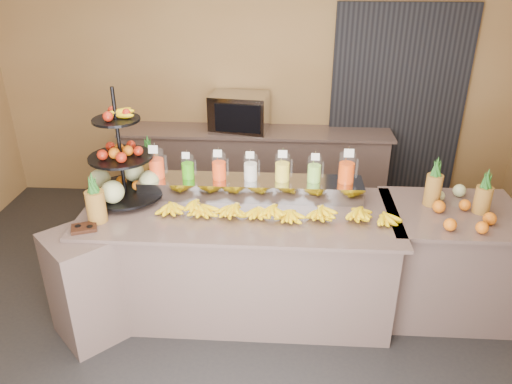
# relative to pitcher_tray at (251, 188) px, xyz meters

# --- Properties ---
(ground) EXTENTS (6.00, 6.00, 0.00)m
(ground) POSITION_rel_pitcher_tray_xyz_m (-0.07, -0.58, -1.01)
(ground) COLOR black
(ground) RESTS_ON ground
(room_envelope) EXTENTS (6.04, 5.02, 2.82)m
(room_envelope) POSITION_rel_pitcher_tray_xyz_m (0.12, 0.21, 0.87)
(room_envelope) COLOR olive
(room_envelope) RESTS_ON ground
(buffet_counter) EXTENTS (2.75, 1.25, 0.93)m
(buffet_counter) POSITION_rel_pitcher_tray_xyz_m (-0.18, -0.32, -0.54)
(buffet_counter) COLOR gray
(buffet_counter) RESTS_ON ground
(right_counter) EXTENTS (1.08, 0.88, 0.93)m
(right_counter) POSITION_rel_pitcher_tray_xyz_m (1.63, -0.18, -0.54)
(right_counter) COLOR gray
(right_counter) RESTS_ON ground
(back_ledge) EXTENTS (3.10, 0.55, 0.93)m
(back_ledge) POSITION_rel_pitcher_tray_xyz_m (-0.07, 1.67, -0.54)
(back_ledge) COLOR gray
(back_ledge) RESTS_ON ground
(pitcher_tray) EXTENTS (1.85, 0.30, 0.15)m
(pitcher_tray) POSITION_rel_pitcher_tray_xyz_m (0.00, 0.00, 0.00)
(pitcher_tray) COLOR gray
(pitcher_tray) RESTS_ON buffet_counter
(juice_pitcher_orange_a) EXTENTS (0.13, 0.13, 0.31)m
(juice_pitcher_orange_a) POSITION_rel_pitcher_tray_xyz_m (-0.78, -0.00, 0.18)
(juice_pitcher_orange_a) COLOR silver
(juice_pitcher_orange_a) RESTS_ON pitcher_tray
(juice_pitcher_green) EXTENTS (0.11, 0.11, 0.26)m
(juice_pitcher_green) POSITION_rel_pitcher_tray_xyz_m (-0.52, -0.00, 0.16)
(juice_pitcher_green) COLOR silver
(juice_pitcher_green) RESTS_ON pitcher_tray
(juice_pitcher_orange_b) EXTENTS (0.12, 0.12, 0.29)m
(juice_pitcher_orange_b) POSITION_rel_pitcher_tray_xyz_m (-0.26, -0.00, 0.17)
(juice_pitcher_orange_b) COLOR silver
(juice_pitcher_orange_b) RESTS_ON pitcher_tray
(juice_pitcher_milk) EXTENTS (0.12, 0.12, 0.28)m
(juice_pitcher_milk) POSITION_rel_pitcher_tray_xyz_m (-0.00, -0.00, 0.17)
(juice_pitcher_milk) COLOR silver
(juice_pitcher_milk) RESTS_ON pitcher_tray
(juice_pitcher_lemon) EXTENTS (0.12, 0.13, 0.30)m
(juice_pitcher_lemon) POSITION_rel_pitcher_tray_xyz_m (0.26, -0.00, 0.18)
(juice_pitcher_lemon) COLOR silver
(juice_pitcher_lemon) RESTS_ON pitcher_tray
(juice_pitcher_lime) EXTENTS (0.11, 0.12, 0.28)m
(juice_pitcher_lime) POSITION_rel_pitcher_tray_xyz_m (0.52, -0.00, 0.17)
(juice_pitcher_lime) COLOR silver
(juice_pitcher_lime) RESTS_ON pitcher_tray
(juice_pitcher_orange_c) EXTENTS (0.13, 0.14, 0.32)m
(juice_pitcher_orange_c) POSITION_rel_pitcher_tray_xyz_m (0.78, -0.00, 0.18)
(juice_pitcher_orange_c) COLOR silver
(juice_pitcher_orange_c) RESTS_ON pitcher_tray
(banana_heap) EXTENTS (1.88, 0.17, 0.16)m
(banana_heap) POSITION_rel_pitcher_tray_xyz_m (0.22, -0.34, -0.01)
(banana_heap) COLOR yellow
(banana_heap) RESTS_ON buffet_counter
(fruit_stand) EXTENTS (0.85, 0.85, 0.93)m
(fruit_stand) POSITION_rel_pitcher_tray_xyz_m (-0.99, -0.09, 0.16)
(fruit_stand) COLOR black
(fruit_stand) RESTS_ON buffet_counter
(condiment_caddy) EXTENTS (0.22, 0.19, 0.03)m
(condiment_caddy) POSITION_rel_pitcher_tray_xyz_m (-1.19, -0.63, -0.06)
(condiment_caddy) COLOR black
(condiment_caddy) RESTS_ON buffet_counter
(pineapple_left_a) EXTENTS (0.15, 0.15, 0.41)m
(pineapple_left_a) POSITION_rel_pitcher_tray_xyz_m (-1.13, -0.50, 0.08)
(pineapple_left_a) COLOR brown
(pineapple_left_a) RESTS_ON buffet_counter
(pineapple_left_b) EXTENTS (0.16, 0.16, 0.45)m
(pineapple_left_b) POSITION_rel_pitcher_tray_xyz_m (-0.90, 0.20, 0.10)
(pineapple_left_b) COLOR brown
(pineapple_left_b) RESTS_ON buffet_counter
(right_fruit_pile) EXTENTS (0.49, 0.47, 0.26)m
(right_fruit_pile) POSITION_rel_pitcher_tray_xyz_m (1.63, -0.23, 0.01)
(right_fruit_pile) COLOR brown
(right_fruit_pile) RESTS_ON right_counter
(oven_warmer) EXTENTS (0.68, 0.52, 0.42)m
(oven_warmer) POSITION_rel_pitcher_tray_xyz_m (-0.25, 1.67, 0.14)
(oven_warmer) COLOR gray
(oven_warmer) RESTS_ON back_ledge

